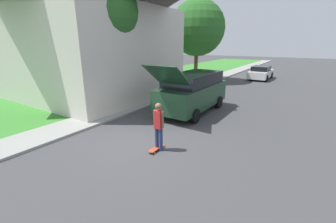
% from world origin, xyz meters
% --- Properties ---
extents(ground_plane, '(120.00, 120.00, 0.00)m').
position_xyz_m(ground_plane, '(0.00, 0.00, 0.00)').
color(ground_plane, '#3D3D3F').
extents(lawn, '(10.00, 80.00, 0.08)m').
position_xyz_m(lawn, '(-8.00, 6.00, 0.04)').
color(lawn, '#387F2D').
rests_on(lawn, ground_plane).
extents(sidewalk, '(1.80, 80.00, 0.10)m').
position_xyz_m(sidewalk, '(-3.60, 6.00, 0.05)').
color(sidewalk, gray).
rests_on(sidewalk, ground_plane).
extents(house, '(10.20, 9.70, 8.04)m').
position_xyz_m(house, '(-7.90, 4.52, 4.24)').
color(house, beige).
rests_on(house, lawn).
extents(lawn_tree_near, '(3.50, 3.50, 6.90)m').
position_xyz_m(lawn_tree_near, '(-4.53, 2.85, 5.19)').
color(lawn_tree_near, brown).
rests_on(lawn_tree_near, lawn).
extents(lawn_tree_far, '(5.15, 5.15, 7.44)m').
position_xyz_m(lawn_tree_far, '(-4.66, 14.15, 4.94)').
color(lawn_tree_far, brown).
rests_on(lawn_tree_far, lawn).
extents(suv_parked, '(2.11, 5.64, 2.77)m').
position_xyz_m(suv_parked, '(-0.11, 4.55, 1.15)').
color(suv_parked, '#193823').
rests_on(suv_parked, ground_plane).
extents(car_down_street, '(1.91, 4.43, 1.34)m').
position_xyz_m(car_down_street, '(0.53, 18.85, 0.66)').
color(car_down_street, silver).
rests_on(car_down_street, ground_plane).
extents(skateboarder, '(0.41, 0.23, 1.72)m').
position_xyz_m(skateboarder, '(1.02, -0.22, 0.96)').
color(skateboarder, navy).
rests_on(skateboarder, ground_plane).
extents(skateboard, '(0.22, 0.76, 0.10)m').
position_xyz_m(skateboard, '(0.96, -0.29, 0.08)').
color(skateboard, '#B73D23').
rests_on(skateboard, ground_plane).
extents(fire_hydrant, '(0.20, 0.20, 0.74)m').
position_xyz_m(fire_hydrant, '(-3.30, 0.55, 0.46)').
color(fire_hydrant, gold).
rests_on(fire_hydrant, sidewalk).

